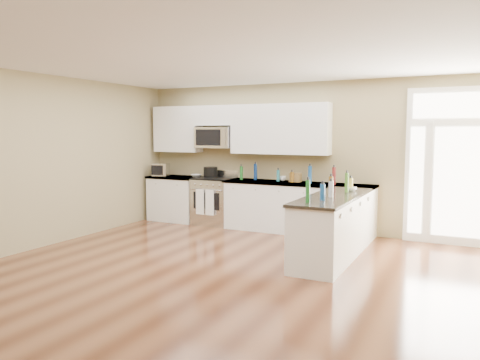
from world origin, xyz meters
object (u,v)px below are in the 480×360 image
Objects in this scene: toaster_oven at (161,170)px; peninsula_cabinet at (333,229)px; stockpot at (211,172)px; kitchen_range at (214,201)px.

peninsula_cabinet is at bearing -32.50° from toaster_oven.
peninsula_cabinet is at bearing -27.53° from stockpot.
peninsula_cabinet is at bearing -26.96° from kitchen_range.
stockpot is at bearing 152.47° from peninsula_cabinet.
kitchen_range is 0.61m from stockpot.
peninsula_cabinet is 7.29× the size of toaster_oven.
kitchen_range is 3.39× the size of toaster_oven.
toaster_oven reaches higher than peninsula_cabinet.
stockpot is at bearing -2.35° from toaster_oven.
kitchen_range is at bearing 153.04° from peninsula_cabinet.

